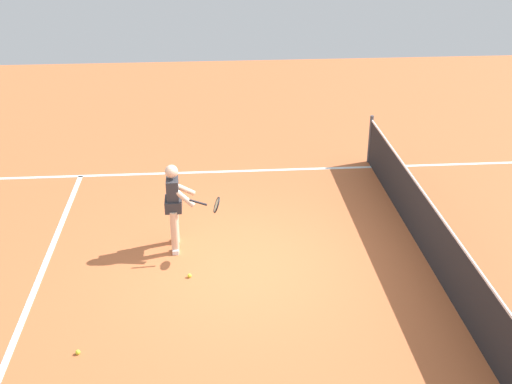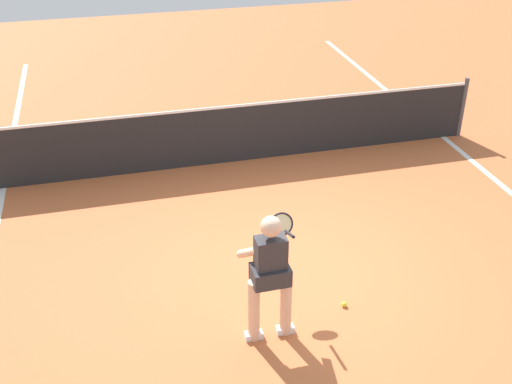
{
  "view_description": "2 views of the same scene",
  "coord_description": "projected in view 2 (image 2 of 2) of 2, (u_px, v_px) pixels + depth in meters",
  "views": [
    {
      "loc": [
        9.16,
        -0.41,
        5.76
      ],
      "look_at": [
        -0.43,
        0.33,
        1.12
      ],
      "focal_mm": 45.43,
      "sensor_mm": 36.0,
      "label": 1
    },
    {
      "loc": [
        -2.11,
        -6.12,
        4.88
      ],
      "look_at": [
        -0.46,
        0.27,
        1.07
      ],
      "focal_mm": 44.23,
      "sensor_mm": 36.0,
      "label": 2
    }
  ],
  "objects": [
    {
      "name": "ground_plane",
      "position": [
        297.0,
        271.0,
        8.03
      ],
      "size": [
        26.92,
        26.92,
        0.0
      ],
      "primitive_type": "plane",
      "color": "#C66638"
    },
    {
      "name": "court_net",
      "position": [
        239.0,
        133.0,
        10.43
      ],
      "size": [
        8.31,
        0.08,
        1.1
      ],
      "color": "#4C4C51",
      "rests_on": "ground"
    },
    {
      "name": "tennis_ball_mid",
      "position": [
        344.0,
        304.0,
        7.41
      ],
      "size": [
        0.07,
        0.07,
        0.07
      ],
      "primitive_type": "sphere",
      "color": "#D1E533",
      "rests_on": "ground"
    },
    {
      "name": "tennis_player",
      "position": [
        270.0,
        272.0,
        6.61
      ],
      "size": [
        0.77,
        0.93,
        1.55
      ],
      "color": "beige",
      "rests_on": "ground"
    }
  ]
}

